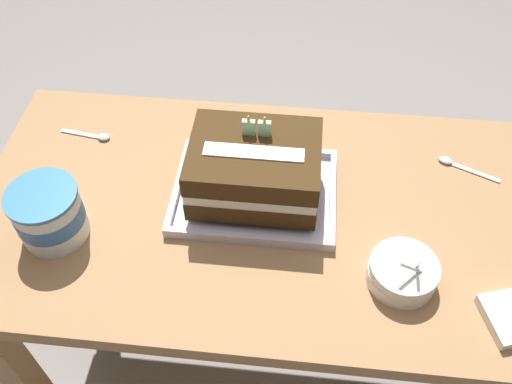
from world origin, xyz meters
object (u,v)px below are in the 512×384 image
(foil_tray, at_px, (255,193))
(ice_cream_tub, at_px, (49,214))
(serving_spoon_by_bowls, at_px, (97,136))
(birthday_cake, at_px, (255,168))
(serving_spoon_near_tray, at_px, (455,164))
(bowl_stack, at_px, (403,273))

(foil_tray, distance_m, ice_cream_tub, 0.40)
(ice_cream_tub, xyz_separation_m, serving_spoon_by_bowls, (-0.00, 0.27, -0.05))
(serving_spoon_by_bowls, bearing_deg, birthday_cake, -19.65)
(foil_tray, height_order, serving_spoon_by_bowls, foil_tray)
(birthday_cake, bearing_deg, serving_spoon_by_bowls, 160.35)
(foil_tray, relative_size, serving_spoon_by_bowls, 2.75)
(ice_cream_tub, relative_size, serving_spoon_near_tray, 1.03)
(foil_tray, height_order, bowl_stack, bowl_stack)
(ice_cream_tub, relative_size, serving_spoon_by_bowls, 1.10)
(birthday_cake, xyz_separation_m, serving_spoon_by_bowls, (-0.37, 0.13, -0.08))
(foil_tray, xyz_separation_m, serving_spoon_by_bowls, (-0.37, 0.13, -0.00))
(serving_spoon_by_bowls, bearing_deg, serving_spoon_near_tray, -0.30)
(foil_tray, xyz_separation_m, birthday_cake, (-0.00, 0.00, 0.08))
(bowl_stack, bearing_deg, birthday_cake, 148.86)
(birthday_cake, distance_m, bowl_stack, 0.34)
(birthday_cake, bearing_deg, ice_cream_tub, -160.40)
(birthday_cake, bearing_deg, bowl_stack, -31.14)
(bowl_stack, bearing_deg, foil_tray, 148.87)
(foil_tray, relative_size, birthday_cake, 1.31)
(serving_spoon_near_tray, bearing_deg, birthday_cake, -162.98)
(foil_tray, bearing_deg, birthday_cake, 90.00)
(birthday_cake, relative_size, ice_cream_tub, 1.89)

